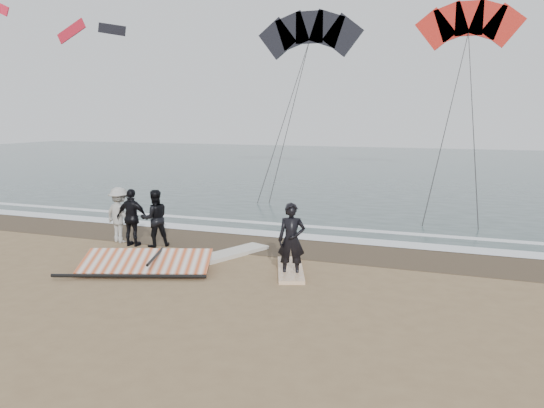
{
  "coord_description": "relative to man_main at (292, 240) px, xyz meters",
  "views": [
    {
      "loc": [
        5.04,
        -11.06,
        4.09
      ],
      "look_at": [
        -0.18,
        3.0,
        1.6
      ],
      "focal_mm": 35.0,
      "sensor_mm": 36.0,
      "label": 1
    }
  ],
  "objects": [
    {
      "name": "ground",
      "position": [
        -0.91,
        -1.5,
        -0.96
      ],
      "size": [
        120.0,
        120.0,
        0.0
      ],
      "primitive_type": "plane",
      "color": "#8C704C",
      "rests_on": "ground"
    },
    {
      "name": "sea",
      "position": [
        -0.91,
        31.5,
        -0.95
      ],
      "size": [
        120.0,
        54.0,
        0.02
      ],
      "primitive_type": "cube",
      "color": "#233838",
      "rests_on": "ground"
    },
    {
      "name": "wet_sand",
      "position": [
        -0.91,
        3.0,
        -0.95
      ],
      "size": [
        120.0,
        2.8,
        0.01
      ],
      "primitive_type": "cube",
      "color": "#4C3D2B",
      "rests_on": "ground"
    },
    {
      "name": "foam_near",
      "position": [
        -0.91,
        4.4,
        -0.93
      ],
      "size": [
        120.0,
        0.9,
        0.01
      ],
      "primitive_type": "cube",
      "color": "white",
      "rests_on": "sea"
    },
    {
      "name": "foam_far",
      "position": [
        -0.91,
        6.1,
        -0.93
      ],
      "size": [
        120.0,
        0.45,
        0.01
      ],
      "primitive_type": "cube",
      "color": "white",
      "rests_on": "sea"
    },
    {
      "name": "man_main",
      "position": [
        0.0,
        0.0,
        0.0
      ],
      "size": [
        0.79,
        0.62,
        1.92
      ],
      "primitive_type": "imported",
      "rotation": [
        0.0,
        0.0,
        0.25
      ],
      "color": "black",
      "rests_on": "ground"
    },
    {
      "name": "board_white",
      "position": [
        -0.16,
        0.41,
        -0.91
      ],
      "size": [
        1.42,
        2.42,
        0.09
      ],
      "primitive_type": "cube",
      "rotation": [
        0.0,
        0.0,
        0.35
      ],
      "color": "silver",
      "rests_on": "ground"
    },
    {
      "name": "board_cream",
      "position": [
        -2.37,
        1.33,
        -0.9
      ],
      "size": [
        1.66,
        2.75,
        0.11
      ],
      "primitive_type": "cube",
      "rotation": [
        0.0,
        0.0,
        -0.38
      ],
      "color": "beige",
      "rests_on": "ground"
    },
    {
      "name": "trio_cluster",
      "position": [
        -5.82,
        1.53,
        -0.05
      ],
      "size": [
        2.62,
        1.14,
        1.84
      ],
      "color": "black",
      "rests_on": "ground"
    },
    {
      "name": "sail_rig",
      "position": [
        -3.81,
        -0.83,
        -0.77
      ],
      "size": [
        3.75,
        2.72,
        0.49
      ],
      "color": "black",
      "rests_on": "ground"
    },
    {
      "name": "kite_red",
      "position": [
        3.71,
        22.09,
        8.3
      ],
      "size": [
        6.82,
        7.44,
        17.21
      ],
      "color": "red",
      "rests_on": "ground"
    },
    {
      "name": "kite_dark",
      "position": [
        -5.82,
        21.12,
        8.12
      ],
      "size": [
        7.81,
        5.56,
        14.03
      ],
      "color": "black",
      "rests_on": "ground"
    },
    {
      "name": "distant_kites",
      "position": [
        -34.0,
        27.5,
        10.99
      ],
      "size": [
        14.87,
        6.12,
        6.57
      ],
      "color": "red",
      "rests_on": "ground"
    }
  ]
}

